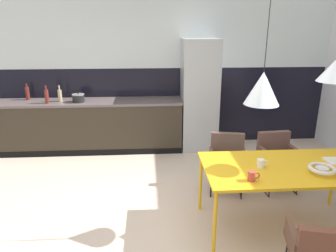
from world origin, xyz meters
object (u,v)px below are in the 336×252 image
object	(u,v)px
bottle_spice_small	(60,95)
fruit_bowl	(322,169)
dining_table	(285,170)
cooking_pot	(78,98)
mug_glass_clear	(252,176)
armchair_head_of_table	(227,156)
armchair_far_side	(277,153)
bottle_oil_tall	(47,96)
bottle_vinegar_dark	(27,93)
mug_tall_blue	(261,163)
pendant_lamp_over_table_near	(262,88)
pendant_lamp_over_table_far	(336,70)
armchair_near_window	(322,248)
refrigerator_column	(199,95)

from	to	relation	value
bottle_spice_small	fruit_bowl	bearing A→B (deg)	-39.36
dining_table	cooking_pot	xyz separation A→B (m)	(-2.66, 2.45, 0.27)
mug_glass_clear	armchair_head_of_table	bearing A→B (deg)	86.40
armchair_far_side	bottle_oil_tall	distance (m)	3.81
cooking_pot	bottle_vinegar_dark	xyz separation A→B (m)	(-0.94, 0.23, 0.05)
mug_tall_blue	mug_glass_clear	xyz separation A→B (m)	(-0.19, -0.29, 0.00)
mug_glass_clear	bottle_oil_tall	bearing A→B (deg)	135.23
cooking_pot	bottle_vinegar_dark	distance (m)	0.97
bottle_spice_small	bottle_oil_tall	distance (m)	0.23
bottle_oil_tall	pendant_lamp_over_table_near	bearing A→B (deg)	-40.80
cooking_pot	bottle_vinegar_dark	bearing A→B (deg)	166.09
armchair_head_of_table	mug_glass_clear	bearing A→B (deg)	98.22
dining_table	cooking_pot	distance (m)	3.62
bottle_spice_small	pendant_lamp_over_table_far	size ratio (longest dim) A/B	0.24
armchair_far_side	pendant_lamp_over_table_far	xyz separation A→B (m)	(0.04, -0.98, 1.27)
armchair_far_side	bottle_oil_tall	xyz separation A→B (m)	(-3.48, 1.45, 0.53)
armchair_head_of_table	bottle_vinegar_dark	bearing A→B (deg)	-16.79
armchair_far_side	fruit_bowl	world-z (taller)	fruit_bowl
mug_tall_blue	bottle_oil_tall	world-z (taller)	bottle_oil_tall
mug_tall_blue	bottle_spice_small	distance (m)	3.71
armchair_head_of_table	pendant_lamp_over_table_near	distance (m)	1.49
armchair_near_window	mug_tall_blue	world-z (taller)	mug_tall_blue
bottle_spice_small	bottle_oil_tall	size ratio (longest dim) A/B	0.93
mug_tall_blue	mug_glass_clear	world-z (taller)	mug_glass_clear
dining_table	armchair_head_of_table	xyz separation A→B (m)	(-0.39, 0.93, -0.23)
pendant_lamp_over_table_near	pendant_lamp_over_table_far	bearing A→B (deg)	-0.50
armchair_far_side	armchair_head_of_table	distance (m)	0.70
armchair_near_window	bottle_spice_small	distance (m)	4.56
armchair_head_of_table	cooking_pot	size ratio (longest dim) A/B	3.69
armchair_head_of_table	bottle_oil_tall	bearing A→B (deg)	-15.83
mug_glass_clear	fruit_bowl	bearing A→B (deg)	8.91
mug_tall_blue	pendant_lamp_over_table_far	xyz separation A→B (m)	(0.63, -0.04, 0.98)
bottle_spice_small	bottle_oil_tall	bearing A→B (deg)	-145.43
armchair_far_side	armchair_near_window	bearing A→B (deg)	72.69
mug_tall_blue	bottle_vinegar_dark	world-z (taller)	bottle_vinegar_dark
mug_tall_blue	cooking_pot	world-z (taller)	cooking_pot
armchair_far_side	pendant_lamp_over_table_far	size ratio (longest dim) A/B	0.67
fruit_bowl	bottle_spice_small	size ratio (longest dim) A/B	0.96
armchair_near_window	fruit_bowl	xyz separation A→B (m)	(0.38, 0.78, 0.31)
mug_glass_clear	pendant_lamp_over_table_near	size ratio (longest dim) A/B	0.09
refrigerator_column	bottle_spice_small	world-z (taller)	refrigerator_column
bottle_spice_small	bottle_oil_tall	world-z (taller)	bottle_oil_tall
dining_table	mug_tall_blue	world-z (taller)	mug_tall_blue
bottle_oil_tall	bottle_vinegar_dark	bearing A→B (deg)	145.45
mug_glass_clear	pendant_lamp_over_table_near	distance (m)	0.85
fruit_bowl	mug_tall_blue	xyz separation A→B (m)	(-0.57, 0.17, 0.00)
bottle_spice_small	pendant_lamp_over_table_near	size ratio (longest dim) A/B	0.21
mug_glass_clear	pendant_lamp_over_table_far	world-z (taller)	pendant_lamp_over_table_far
armchair_head_of_table	bottle_spice_small	bearing A→B (deg)	-19.58
mug_tall_blue	pendant_lamp_over_table_far	world-z (taller)	pendant_lamp_over_table_far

